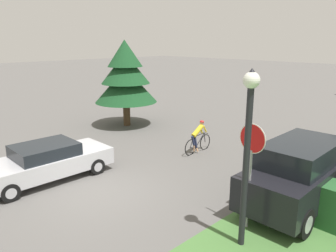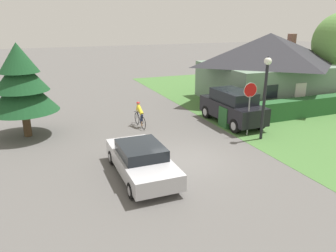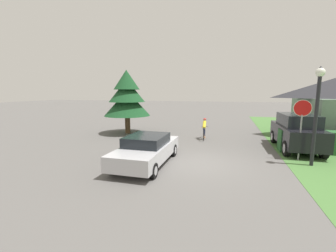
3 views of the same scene
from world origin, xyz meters
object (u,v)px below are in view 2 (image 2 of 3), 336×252
Objects in this scene: parked_suv_right at (232,107)px; cyclist at (140,115)px; cottage_house at (268,66)px; stop_sign at (250,98)px; sedan_left_lane at (141,160)px; conifer_tall_near at (21,83)px; street_lamp at (266,86)px.

cyclist is at bearing 73.10° from parked_suv_right.
cottage_house is 5.32× the size of cyclist.
cottage_house reaches higher than stop_sign.
parked_suv_right is at bearing -56.97° from sedan_left_lane.
sedan_left_lane is 7.53m from stop_sign.
conifer_tall_near is at bearing 31.88° from sedan_left_lane.
stop_sign reaches higher than sedan_left_lane.
cottage_house is 3.33× the size of stop_sign.
street_lamp is at bearing -24.52° from conifer_tall_near.
parked_suv_right is at bearing -108.47° from cyclist.
conifer_tall_near is (-11.69, 2.28, 1.91)m from parked_suv_right.
parked_suv_right is 1.09× the size of street_lamp.
stop_sign is at bearing -132.63° from cottage_house.
street_lamp is at bearing -127.90° from cottage_house.
conifer_tall_near is (-11.27, 4.51, 0.85)m from stop_sign.
stop_sign is at bearing -129.53° from cyclist.
street_lamp is (5.35, -4.56, 2.17)m from cyclist.
cottage_house is at bearing -129.66° from stop_sign.
sedan_left_lane is at bearing -166.68° from street_lamp.
street_lamp is at bearing -76.35° from sedan_left_lane.
cottage_house is at bearing 6.70° from conifer_tall_near.
cottage_house is at bearing -55.37° from sedan_left_lane.
cyclist is 7.35m from street_lamp.
cottage_house is at bearing 50.67° from street_lamp.
parked_suv_right is at bearing 88.41° from street_lamp.
street_lamp is (0.34, -0.78, 0.76)m from stop_sign.
parked_suv_right is (7.38, 4.73, 0.37)m from sedan_left_lane.
conifer_tall_near is at bearing 77.97° from parked_suv_right.
conifer_tall_near reaches higher than parked_suv_right.
street_lamp reaches higher than parked_suv_right.
cyclist is at bearing -6.69° from conifer_tall_near.
street_lamp is at bearing 177.45° from parked_suv_right.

